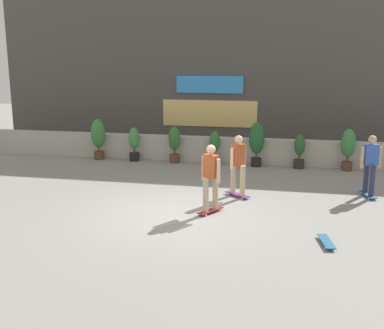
# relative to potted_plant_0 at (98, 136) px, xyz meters

# --- Properties ---
(ground_plane) EXTENTS (48.00, 48.00, 0.00)m
(ground_plane) POSITION_rel_potted_plant_0_xyz_m (4.38, -5.55, -0.87)
(ground_plane) COLOR gray
(planter_wall) EXTENTS (18.00, 0.40, 0.90)m
(planter_wall) POSITION_rel_potted_plant_0_xyz_m (4.38, 0.45, -0.42)
(planter_wall) COLOR #B2ADA3
(planter_wall) RESTS_ON ground
(building_backdrop) EXTENTS (20.00, 2.08, 6.50)m
(building_backdrop) POSITION_rel_potted_plant_0_xyz_m (4.38, 4.45, 2.38)
(building_backdrop) COLOR #4C4947
(building_backdrop) RESTS_ON ground
(potted_plant_0) EXTENTS (0.51, 0.51, 1.50)m
(potted_plant_0) POSITION_rel_potted_plant_0_xyz_m (0.00, 0.00, 0.00)
(potted_plant_0) COLOR brown
(potted_plant_0) RESTS_ON ground
(potted_plant_1) EXTENTS (0.38, 0.38, 1.23)m
(potted_plant_1) POSITION_rel_potted_plant_0_xyz_m (1.38, 0.00, -0.21)
(potted_plant_1) COLOR black
(potted_plant_1) RESTS_ON ground
(potted_plant_2) EXTENTS (0.43, 0.43, 1.32)m
(potted_plant_2) POSITION_rel_potted_plant_0_xyz_m (2.90, 0.00, -0.13)
(potted_plant_2) COLOR brown
(potted_plant_2) RESTS_ON ground
(potted_plant_3) EXTENTS (0.36, 0.36, 1.19)m
(potted_plant_3) POSITION_rel_potted_plant_0_xyz_m (4.35, 0.00, -0.25)
(potted_plant_3) COLOR black
(potted_plant_3) RESTS_ON ground
(potted_plant_4) EXTENTS (0.53, 0.53, 1.54)m
(potted_plant_4) POSITION_rel_potted_plant_0_xyz_m (5.82, 0.00, 0.03)
(potted_plant_4) COLOR black
(potted_plant_4) RESTS_ON ground
(potted_plant_5) EXTENTS (0.36, 0.36, 1.18)m
(potted_plant_5) POSITION_rel_potted_plant_0_xyz_m (7.27, 0.00, -0.26)
(potted_plant_5) COLOR #2D2823
(potted_plant_5) RESTS_ON ground
(potted_plant_6) EXTENTS (0.47, 0.47, 1.41)m
(potted_plant_6) POSITION_rel_potted_plant_0_xyz_m (8.84, 0.00, -0.06)
(potted_plant_6) COLOR brown
(potted_plant_6) RESTS_ON ground
(skater_far_left) EXTENTS (0.54, 0.82, 1.70)m
(skater_far_left) POSITION_rel_potted_plant_0_xyz_m (9.09, -3.08, 0.07)
(skater_far_left) COLOR #266699
(skater_far_left) RESTS_ON ground
(skater_foreground) EXTENTS (0.58, 0.79, 1.70)m
(skater_foreground) POSITION_rel_potted_plant_0_xyz_m (5.11, -5.32, 0.07)
(skater_foreground) COLOR maroon
(skater_foreground) RESTS_ON ground
(skater_far_right) EXTENTS (0.75, 0.65, 1.70)m
(skater_far_right) POSITION_rel_potted_plant_0_xyz_m (5.60, -3.80, 0.07)
(skater_far_right) COLOR #72338C
(skater_far_right) RESTS_ON ground
(skateboard_near_camera) EXTENTS (0.34, 0.82, 0.08)m
(skateboard_near_camera) POSITION_rel_potted_plant_0_xyz_m (7.75, -6.81, -0.81)
(skateboard_near_camera) COLOR #266699
(skateboard_near_camera) RESTS_ON ground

